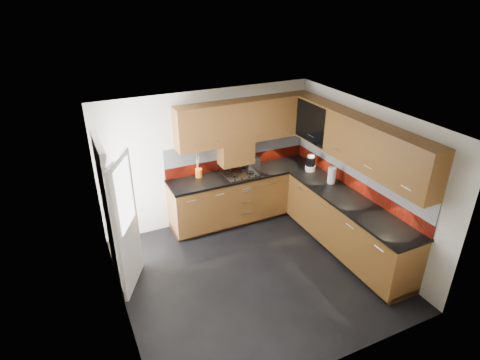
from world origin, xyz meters
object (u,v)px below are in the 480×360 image
utensil_pot (199,172)px  food_processor (310,164)px  gas_hob (240,173)px  toaster (252,163)px

utensil_pot → food_processor: size_ratio=1.45×
gas_hob → toaster: size_ratio=1.94×
gas_hob → food_processor: food_processor is taller
utensil_pot → toaster: bearing=-2.6°
gas_hob → food_processor: (1.19, -0.40, 0.12)m
gas_hob → food_processor: 1.27m
utensil_pot → food_processor: bearing=-17.7°
gas_hob → food_processor: size_ratio=1.93×
toaster → gas_hob: bearing=-154.2°
utensil_pot → toaster: utensil_pot is taller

